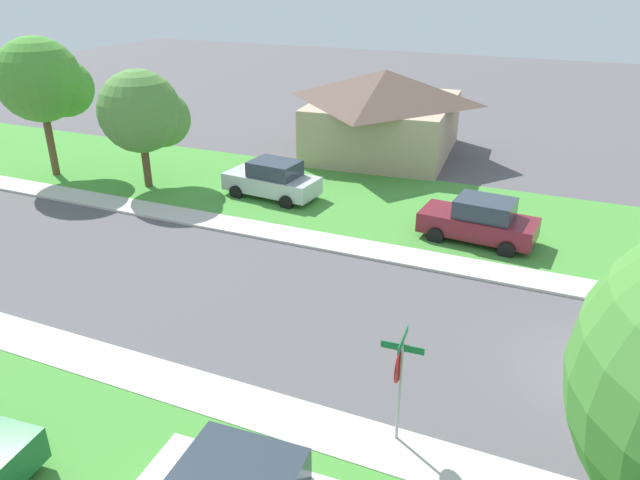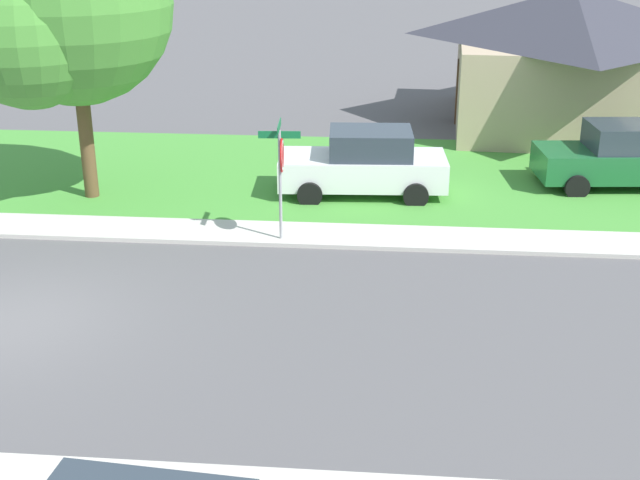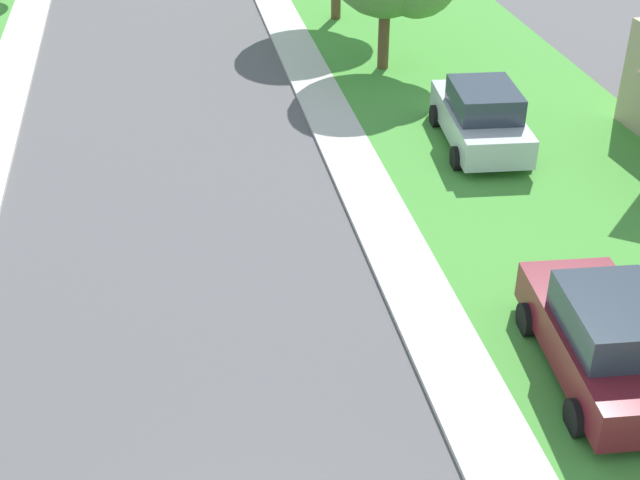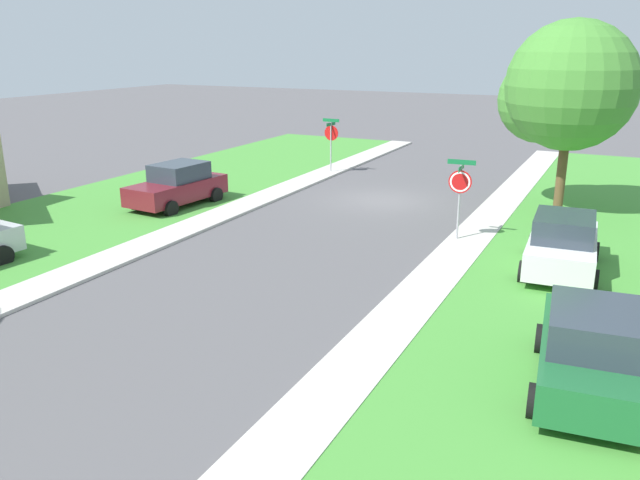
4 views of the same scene
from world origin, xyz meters
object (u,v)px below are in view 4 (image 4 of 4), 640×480
object	(u,v)px
car_green_near_corner	(591,350)
tree_across_right	(563,90)
car_maroon_kerbside_mid	(178,185)
stop_sign_far_corner	(460,187)
car_white_driveway_right	(562,244)
stop_sign_near_corner	(331,136)

from	to	relation	value
car_green_near_corner	tree_across_right	bearing A→B (deg)	-80.27
car_green_near_corner	tree_across_right	distance (m)	14.71
car_maroon_kerbside_mid	car_green_near_corner	size ratio (longest dim) A/B	1.00
stop_sign_far_corner	car_white_driveway_right	bearing A→B (deg)	153.82
stop_sign_near_corner	car_maroon_kerbside_mid	world-z (taller)	stop_sign_near_corner
car_white_driveway_right	car_maroon_kerbside_mid	bearing A→B (deg)	-5.73
car_maroon_kerbside_mid	tree_across_right	xyz separation A→B (m)	(-13.76, -5.70, 3.85)
car_green_near_corner	stop_sign_far_corner	bearing A→B (deg)	-60.94
car_maroon_kerbside_mid	car_green_near_corner	world-z (taller)	same
stop_sign_far_corner	car_green_near_corner	size ratio (longest dim) A/B	0.62
car_green_near_corner	stop_sign_near_corner	bearing A→B (deg)	-52.01
stop_sign_far_corner	car_maroon_kerbside_mid	bearing A→B (deg)	1.06
car_green_near_corner	car_white_driveway_right	size ratio (longest dim) A/B	1.01
car_green_near_corner	car_white_driveway_right	bearing A→B (deg)	-79.59
stop_sign_far_corner	car_white_driveway_right	xyz separation A→B (m)	(-3.48, 1.71, -1.01)
car_maroon_kerbside_mid	car_green_near_corner	distance (m)	18.16
car_maroon_kerbside_mid	car_green_near_corner	bearing A→B (deg)	152.86
stop_sign_far_corner	car_maroon_kerbside_mid	xyz separation A→B (m)	(11.44, 0.21, -1.01)
stop_sign_far_corner	tree_across_right	xyz separation A→B (m)	(-2.32, -5.49, 2.84)
tree_across_right	car_maroon_kerbside_mid	bearing A→B (deg)	22.51
stop_sign_near_corner	stop_sign_far_corner	distance (m)	12.49
tree_across_right	car_white_driveway_right	bearing A→B (deg)	99.08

